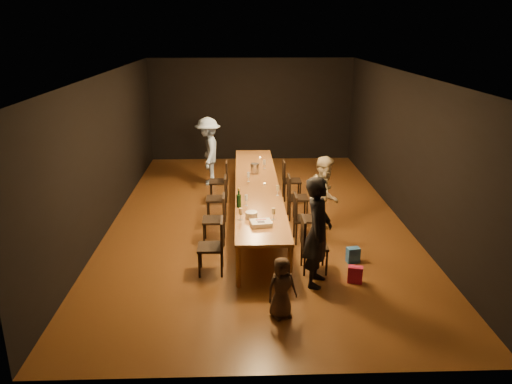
{
  "coord_description": "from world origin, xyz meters",
  "views": [
    {
      "loc": [
        -0.37,
        -9.83,
        3.87
      ],
      "look_at": [
        -0.07,
        -1.23,
        1.0
      ],
      "focal_mm": 35.0,
      "sensor_mm": 36.0,
      "label": 1
    }
  ],
  "objects_px": {
    "chair_left_3": "(219,181)",
    "ice_bucket": "(255,168)",
    "woman_tan": "(325,195)",
    "champagne_bottle": "(239,198)",
    "table": "(257,187)",
    "man_blue": "(208,151)",
    "chair_right_0": "(314,245)",
    "chair_left_1": "(214,219)",
    "chair_left_0": "(211,246)",
    "chair_right_2": "(298,197)",
    "woman_birthday": "(318,232)",
    "chair_left_2": "(217,198)",
    "plate_stack": "(251,215)",
    "chair_right_1": "(305,218)",
    "birthday_cake": "(261,223)",
    "chair_right_3": "(292,180)",
    "child": "(282,288)"
  },
  "relations": [
    {
      "from": "table",
      "to": "chair_right_0",
      "type": "distance_m",
      "value": 2.56
    },
    {
      "from": "chair_right_0",
      "to": "child",
      "type": "distance_m",
      "value": 1.5
    },
    {
      "from": "table",
      "to": "chair_right_2",
      "type": "distance_m",
      "value": 0.88
    },
    {
      "from": "chair_right_1",
      "to": "chair_left_3",
      "type": "bearing_deg",
      "value": -144.69
    },
    {
      "from": "chair_left_2",
      "to": "child",
      "type": "distance_m",
      "value": 3.89
    },
    {
      "from": "chair_left_0",
      "to": "plate_stack",
      "type": "bearing_deg",
      "value": -53.5
    },
    {
      "from": "table",
      "to": "chair_left_1",
      "type": "bearing_deg",
      "value": -125.31
    },
    {
      "from": "chair_right_3",
      "to": "woman_tan",
      "type": "distance_m",
      "value": 2.01
    },
    {
      "from": "chair_left_3",
      "to": "ice_bucket",
      "type": "relative_size",
      "value": 4.4
    },
    {
      "from": "plate_stack",
      "to": "chair_left_1",
      "type": "bearing_deg",
      "value": 134.31
    },
    {
      "from": "man_blue",
      "to": "plate_stack",
      "type": "distance_m",
      "value": 4.49
    },
    {
      "from": "table",
      "to": "chair_left_0",
      "type": "relative_size",
      "value": 6.45
    },
    {
      "from": "table",
      "to": "woman_tan",
      "type": "height_order",
      "value": "woman_tan"
    },
    {
      "from": "woman_birthday",
      "to": "birthday_cake",
      "type": "relative_size",
      "value": 4.68
    },
    {
      "from": "chair_left_3",
      "to": "ice_bucket",
      "type": "distance_m",
      "value": 0.97
    },
    {
      "from": "ice_bucket",
      "to": "chair_right_2",
      "type": "bearing_deg",
      "value": -45.02
    },
    {
      "from": "chair_right_2",
      "to": "woman_birthday",
      "type": "xyz_separation_m",
      "value": [
        -0.03,
        -2.83,
        0.41
      ]
    },
    {
      "from": "chair_right_0",
      "to": "birthday_cake",
      "type": "distance_m",
      "value": 0.94
    },
    {
      "from": "table",
      "to": "chair_left_1",
      "type": "xyz_separation_m",
      "value": [
        -0.85,
        -1.2,
        -0.24
      ]
    },
    {
      "from": "chair_right_3",
      "to": "ice_bucket",
      "type": "xyz_separation_m",
      "value": [
        -0.87,
        -0.33,
        0.39
      ]
    },
    {
      "from": "birthday_cake",
      "to": "champagne_bottle",
      "type": "relative_size",
      "value": 1.03
    },
    {
      "from": "chair_right_0",
      "to": "chair_left_1",
      "type": "distance_m",
      "value": 2.08
    },
    {
      "from": "woman_tan",
      "to": "champagne_bottle",
      "type": "relative_size",
      "value": 4.21
    },
    {
      "from": "chair_left_3",
      "to": "chair_right_0",
      "type": "bearing_deg",
      "value": -154.72
    },
    {
      "from": "chair_right_3",
      "to": "woman_birthday",
      "type": "xyz_separation_m",
      "value": [
        -0.03,
        -4.03,
        0.41
      ]
    },
    {
      "from": "chair_left_0",
      "to": "chair_left_1",
      "type": "bearing_deg",
      "value": 0.0
    },
    {
      "from": "chair_left_0",
      "to": "chair_left_1",
      "type": "xyz_separation_m",
      "value": [
        0.0,
        1.2,
        0.0
      ]
    },
    {
      "from": "chair_left_2",
      "to": "man_blue",
      "type": "bearing_deg",
      "value": 6.88
    },
    {
      "from": "table",
      "to": "champagne_bottle",
      "type": "distance_m",
      "value": 1.42
    },
    {
      "from": "plate_stack",
      "to": "woman_birthday",
      "type": "bearing_deg",
      "value": -43.11
    },
    {
      "from": "chair_left_3",
      "to": "chair_left_0",
      "type": "bearing_deg",
      "value": -180.0
    },
    {
      "from": "plate_stack",
      "to": "chair_right_3",
      "type": "bearing_deg",
      "value": 71.77
    },
    {
      "from": "woman_tan",
      "to": "ice_bucket",
      "type": "height_order",
      "value": "woman_tan"
    },
    {
      "from": "chair_right_2",
      "to": "plate_stack",
      "type": "bearing_deg",
      "value": -28.27
    },
    {
      "from": "chair_right_1",
      "to": "plate_stack",
      "type": "xyz_separation_m",
      "value": [
        -1.02,
        -0.7,
        0.34
      ]
    },
    {
      "from": "woman_birthday",
      "to": "birthday_cake",
      "type": "bearing_deg",
      "value": 71.88
    },
    {
      "from": "chair_right_1",
      "to": "ice_bucket",
      "type": "relative_size",
      "value": 4.4
    },
    {
      "from": "woman_tan",
      "to": "man_blue",
      "type": "xyz_separation_m",
      "value": [
        -2.43,
        3.23,
        0.1
      ]
    },
    {
      "from": "chair_left_2",
      "to": "man_blue",
      "type": "distance_m",
      "value": 2.53
    },
    {
      "from": "chair_right_1",
      "to": "ice_bucket",
      "type": "distance_m",
      "value": 2.28
    },
    {
      "from": "chair_right_0",
      "to": "chair_right_1",
      "type": "relative_size",
      "value": 1.0
    },
    {
      "from": "woman_tan",
      "to": "man_blue",
      "type": "bearing_deg",
      "value": 57.59
    },
    {
      "from": "chair_right_1",
      "to": "chair_right_2",
      "type": "bearing_deg",
      "value": 180.0
    },
    {
      "from": "chair_left_0",
      "to": "ice_bucket",
      "type": "distance_m",
      "value": 3.4
    },
    {
      "from": "table",
      "to": "man_blue",
      "type": "relative_size",
      "value": 3.49
    },
    {
      "from": "chair_left_2",
      "to": "woman_birthday",
      "type": "relative_size",
      "value": 0.53
    },
    {
      "from": "chair_left_3",
      "to": "plate_stack",
      "type": "distance_m",
      "value": 3.19
    },
    {
      "from": "chair_left_1",
      "to": "chair_left_3",
      "type": "bearing_deg",
      "value": 0.0
    },
    {
      "from": "birthday_cake",
      "to": "chair_right_1",
      "type": "bearing_deg",
      "value": 41.38
    },
    {
      "from": "chair_left_1",
      "to": "plate_stack",
      "type": "relative_size",
      "value": 4.48
    }
  ]
}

